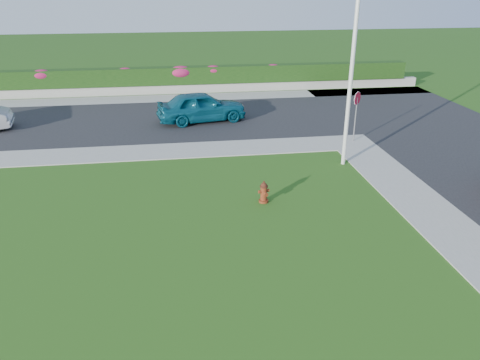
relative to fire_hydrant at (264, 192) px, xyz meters
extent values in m
plane|color=black|center=(-1.79, -3.42, -0.36)|extent=(120.00, 120.00, 0.00)
cube|color=black|center=(-6.79, 10.58, -0.34)|extent=(26.00, 8.00, 0.04)
cube|color=gray|center=(-7.79, 5.58, -0.34)|extent=(24.00, 2.00, 0.04)
cube|color=gray|center=(5.21, 5.58, -0.34)|extent=(2.00, 2.00, 0.04)
cube|color=gray|center=(-2.79, 15.58, -0.34)|extent=(34.00, 2.00, 0.04)
cube|color=gray|center=(-2.79, 17.08, -0.06)|extent=(34.00, 0.40, 0.60)
cube|color=black|center=(-2.79, 17.18, 0.79)|extent=(32.00, 0.90, 1.10)
cylinder|color=#4C150B|center=(0.00, 0.01, -0.33)|extent=(0.33, 0.33, 0.08)
cylinder|color=#4C150B|center=(0.00, 0.01, -0.04)|extent=(0.22, 0.22, 0.50)
cylinder|color=black|center=(0.00, 0.01, 0.21)|extent=(0.27, 0.27, 0.05)
sphere|color=black|center=(0.00, 0.01, 0.24)|extent=(0.22, 0.22, 0.22)
cylinder|color=black|center=(0.00, 0.01, 0.37)|extent=(0.07, 0.07, 0.07)
cylinder|color=#4C150B|center=(-0.14, -0.03, 0.04)|extent=(0.12, 0.13, 0.11)
cylinder|color=#4C150B|center=(0.14, 0.04, 0.04)|extent=(0.12, 0.13, 0.11)
cylinder|color=#4C150B|center=(0.04, -0.13, -0.02)|extent=(0.17, 0.15, 0.14)
imported|color=#0D4F64|center=(-1.39, 10.04, 0.46)|extent=(4.90, 2.71, 1.58)
cylinder|color=silver|center=(3.91, 3.05, 2.98)|extent=(0.16, 0.16, 6.70)
cylinder|color=slate|center=(5.36, 5.72, 0.68)|extent=(0.06, 0.06, 2.09)
cylinder|color=red|center=(5.36, 5.72, 1.68)|extent=(0.47, 0.44, 0.61)
cylinder|color=white|center=(5.36, 5.72, 1.68)|extent=(0.49, 0.45, 0.65)
ellipsoid|color=#B71F60|center=(-10.95, 17.08, 1.07)|extent=(1.32, 0.85, 0.66)
ellipsoid|color=#B71F60|center=(-5.80, 17.08, 1.12)|extent=(1.07, 0.69, 0.54)
ellipsoid|color=#B71F60|center=(-2.25, 17.08, 1.03)|extent=(1.56, 1.00, 0.78)
ellipsoid|color=#B71F60|center=(-0.12, 17.08, 1.10)|extent=(1.19, 0.76, 0.59)
ellipsoid|color=#B71F60|center=(3.92, 17.08, 1.14)|extent=(1.01, 0.65, 0.51)
camera|label=1|loc=(-2.87, -14.05, 6.62)|focal=35.00mm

